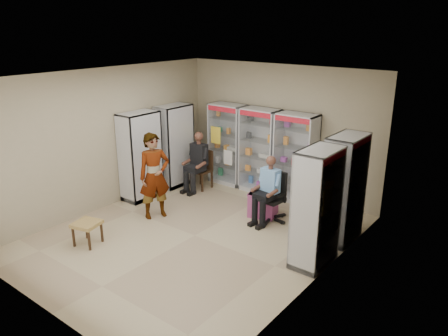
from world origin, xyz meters
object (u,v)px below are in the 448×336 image
Objects in this scene: seated_shopkeeper at (271,191)px; pink_trunk at (263,204)px; woven_stool_b at (88,233)px; cabinet_left_far at (175,146)px; cabinet_right_far at (344,189)px; cabinet_back_mid at (260,151)px; standing_man at (154,176)px; cabinet_right_near at (317,208)px; office_chair at (272,197)px; cabinet_back_left at (228,144)px; wooden_chair at (201,170)px; cabinet_back_right at (295,158)px; cabinet_left_near at (140,156)px; woven_stool_a at (323,224)px.

pink_trunk is (-0.26, 0.15, -0.39)m from seated_shopkeeper.
seated_shopkeeper is 3.60m from woven_stool_b.
cabinet_right_far is at bearing 87.43° from cabinet_left_far.
cabinet_back_mid is 4.56× the size of woven_stool_b.
cabinet_left_far is at bearing 56.18° from standing_man.
cabinet_right_near is 1.96× the size of office_chair.
cabinet_back_mid and cabinet_right_near have the same top height.
cabinet_right_near is at bearing 28.75° from woven_stool_b.
cabinet_back_left is 2.13× the size of wooden_chair.
cabinet_right_near is (3.53, -2.23, 0.00)m from cabinet_back_left.
cabinet_left_far reaches higher than woven_stool_b.
cabinet_back_mid is at bearing 116.32° from cabinet_left_far.
cabinet_back_right is 2.13× the size of wooden_chair.
cabinet_back_mid and cabinet_right_far have the same top height.
cabinet_left_near is 1.54× the size of seated_shopkeeper.
cabinet_back_mid is at bearing 5.67° from standing_man.
cabinet_back_left is at bearing 155.31° from seated_shopkeeper.
cabinet_left_far is 1.12× the size of standing_man.
woven_stool_a is at bearing -41.69° from standing_man.
cabinet_right_far is (1.63, -1.13, 0.00)m from cabinet_back_right.
cabinet_left_far is at bearing 73.75° from cabinet_right_near.
office_chair reaches higher than woven_stool_b.
pink_trunk is at bearing 166.15° from office_chair.
woven_stool_a is (4.13, 0.85, -0.79)m from cabinet_left_near.
cabinet_back_left and cabinet_left_near have the same top height.
woven_stool_b is (0.91, -2.15, -0.78)m from cabinet_left_near.
cabinet_left_near is at bearing -0.00° from cabinet_left_far.
woven_stool_a is 3.48m from standing_man.
cabinet_back_left and cabinet_right_far have the same top height.
cabinet_right_far reaches higher than pink_trunk.
cabinet_left_far is at bearing -153.68° from cabinet_back_mid.
woven_stool_b is at bearing -118.71° from seated_shopkeeper.
cabinet_left_near is at bearing -158.00° from office_chair.
wooden_chair is at bearing -148.69° from cabinet_back_mid.
pink_trunk is (-1.72, 1.10, -0.74)m from cabinet_right_near.
cabinet_back_left is 4.25m from woven_stool_b.
cabinet_left_near reaches higher than seated_shopkeeper.
woven_stool_a is at bearing -42.30° from cabinet_back_right.
wooden_chair is (0.68, 0.20, -0.53)m from cabinet_left_far.
cabinet_right_near is at bearing 87.43° from cabinet_left_near.
pink_trunk is at bearing 59.01° from woven_stool_b.
cabinet_back_mid is 1.54× the size of seated_shopkeeper.
office_chair is (1.12, -1.23, -0.49)m from cabinet_back_mid.
standing_man is at bearing -88.27° from cabinet_back_left.
cabinet_back_left is 4.56× the size of woven_stool_b.
seated_shopkeeper is at bearing -13.41° from wooden_chair.
woven_stool_a is at bearing 9.66° from office_chair.
cabinet_left_near is 3.75× the size of pink_trunk.
cabinet_right_far and cabinet_left_far have the same top height.
cabinet_back_right is 1.98m from cabinet_right_far.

